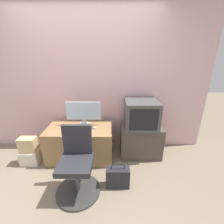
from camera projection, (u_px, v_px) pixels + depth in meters
The scene contains 12 objects.
ground_plane at pixel (75, 200), 1.90m from camera, with size 12.00×12.00×0.00m, color #7F705B.
wall_back at pixel (87, 81), 2.68m from camera, with size 4.40×0.05×2.60m.
desk at pixel (81, 142), 2.64m from camera, with size 1.11×0.61×0.58m.
side_stand at pixel (141, 140), 2.71m from camera, with size 0.72×0.44×0.57m.
main_monitor at pixel (84, 113), 2.57m from camera, with size 0.60×0.21×0.43m.
keyboard at pixel (82, 128), 2.50m from camera, with size 0.36×0.14×0.01m.
mouse at pixel (95, 128), 2.50m from camera, with size 0.05×0.04×0.03m.
crt_tv at pixel (141, 114), 2.53m from camera, with size 0.54×0.53×0.46m.
office_chair at pixel (77, 167), 1.94m from camera, with size 0.59×0.59×0.91m.
cardboard_box_lower at pixel (31, 157), 2.53m from camera, with size 0.30×0.22×0.24m.
cardboard_box_upper at pixel (28, 145), 2.45m from camera, with size 0.27×0.16×0.25m.
handbag at pixel (118, 177), 2.07m from camera, with size 0.32×0.14×0.41m.
Camera 1 is at (0.48, -1.38, 1.73)m, focal length 24.00 mm.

